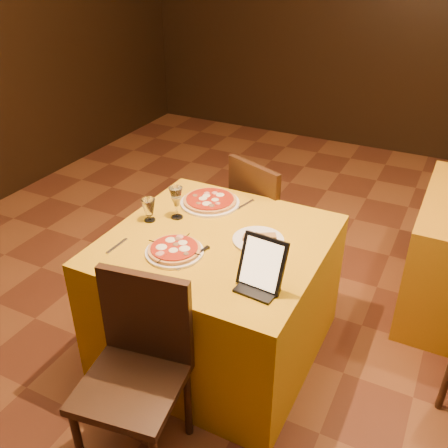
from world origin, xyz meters
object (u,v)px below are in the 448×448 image
at_px(chair_main_near, 131,386).
at_px(pizza_far, 210,201).
at_px(wine_glass, 176,202).
at_px(main_table, 218,295).
at_px(pizza_near, 174,251).
at_px(water_glass, 149,210).
at_px(chair_main_far, 272,219).
at_px(tablet, 262,263).

bearing_deg(chair_main_near, pizza_far, 91.91).
bearing_deg(wine_glass, chair_main_near, -71.40).
xyz_separation_m(main_table, pizza_near, (-0.12, -0.22, 0.39)).
bearing_deg(main_table, wine_glass, 162.58).
bearing_deg(chair_main_near, pizza_near, 93.12).
bearing_deg(water_glass, chair_main_far, 62.53).
height_order(chair_main_far, pizza_near, chair_main_far).
relative_size(pizza_far, water_glass, 2.67).
height_order(pizza_far, wine_glass, wine_glass).
bearing_deg(tablet, chair_main_near, -119.11).
distance_m(chair_main_near, wine_glass, 1.02).
relative_size(main_table, pizza_near, 3.77).
height_order(pizza_near, pizza_far, same).
bearing_deg(chair_main_far, water_glass, 84.68).
distance_m(pizza_far, tablet, 0.83).
xyz_separation_m(main_table, chair_main_near, (0.00, -0.80, 0.08)).
bearing_deg(water_glass, wine_glass, 39.62).
relative_size(pizza_near, tablet, 1.20).
distance_m(pizza_far, water_glass, 0.39).
xyz_separation_m(main_table, tablet, (0.36, -0.26, 0.49)).
relative_size(chair_main_near, wine_glass, 4.79).
height_order(chair_main_far, wine_glass, wine_glass).
xyz_separation_m(chair_main_near, water_glass, (-0.42, 0.80, 0.36)).
xyz_separation_m(main_table, pizza_far, (-0.21, 0.32, 0.39)).
relative_size(pizza_near, water_glass, 2.24).
height_order(water_glass, tablet, tablet).
bearing_deg(wine_glass, pizza_far, 69.21).
distance_m(pizza_near, water_glass, 0.37).
relative_size(main_table, pizza_far, 3.17).
relative_size(pizza_near, pizza_far, 0.84).
bearing_deg(main_table, chair_main_far, 90.00).
relative_size(chair_main_far, water_glass, 7.00).
distance_m(main_table, chair_main_near, 0.80).
distance_m(pizza_near, wine_glass, 0.37).
xyz_separation_m(chair_main_near, tablet, (0.36, 0.54, 0.41)).
height_order(wine_glass, water_glass, wine_glass).
bearing_deg(tablet, pizza_far, 139.39).
bearing_deg(pizza_near, pizza_far, 99.53).
bearing_deg(chair_main_far, pizza_far, 88.02).
xyz_separation_m(main_table, wine_glass, (-0.30, 0.09, 0.47)).
xyz_separation_m(chair_main_near, pizza_far, (-0.21, 1.12, 0.31)).
bearing_deg(tablet, main_table, 148.67).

